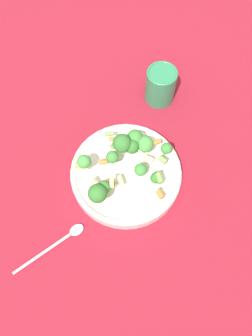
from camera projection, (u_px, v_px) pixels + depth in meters
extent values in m
plane|color=maroon|center=(126.00, 177.00, 0.85)|extent=(3.00, 3.00, 0.00)
cylinder|color=silver|center=(126.00, 174.00, 0.83)|extent=(0.28, 0.28, 0.03)
torus|color=silver|center=(126.00, 172.00, 0.82)|extent=(0.28, 0.28, 0.01)
cylinder|color=#8CB766|center=(140.00, 173.00, 0.80)|extent=(0.01, 0.01, 0.02)
sphere|color=#3D8438|center=(141.00, 170.00, 0.78)|extent=(0.03, 0.03, 0.03)
cylinder|color=#8CB766|center=(144.00, 149.00, 0.82)|extent=(0.01, 0.01, 0.01)
sphere|color=#479342|center=(145.00, 144.00, 0.80)|extent=(0.04, 0.04, 0.04)
cylinder|color=#8CB766|center=(98.00, 198.00, 0.76)|extent=(0.02, 0.02, 0.02)
sphere|color=#33722D|center=(98.00, 193.00, 0.73)|extent=(0.04, 0.04, 0.04)
cylinder|color=#8CB766|center=(85.00, 166.00, 0.79)|extent=(0.01, 0.01, 0.02)
sphere|color=#479342|center=(84.00, 162.00, 0.77)|extent=(0.03, 0.03, 0.03)
cylinder|color=#8CB766|center=(104.00, 191.00, 0.77)|extent=(0.01, 0.01, 0.02)
sphere|color=#3D8438|center=(103.00, 187.00, 0.75)|extent=(0.03, 0.03, 0.03)
cylinder|color=#8CB766|center=(155.00, 181.00, 0.79)|extent=(0.01, 0.01, 0.01)
sphere|color=#33722D|center=(156.00, 178.00, 0.78)|extent=(0.03, 0.03, 0.03)
cylinder|color=#8CB766|center=(132.00, 142.00, 0.81)|extent=(0.01, 0.01, 0.01)
sphere|color=#33722D|center=(132.00, 138.00, 0.80)|extent=(0.03, 0.03, 0.03)
cylinder|color=#8CB766|center=(122.00, 149.00, 0.80)|extent=(0.02, 0.02, 0.02)
sphere|color=#33722D|center=(122.00, 143.00, 0.78)|extent=(0.05, 0.05, 0.05)
cylinder|color=#8CB766|center=(128.00, 149.00, 0.81)|extent=(0.01, 0.01, 0.02)
sphere|color=#33722D|center=(128.00, 144.00, 0.79)|extent=(0.03, 0.03, 0.03)
cylinder|color=#8CB766|center=(132.00, 151.00, 0.80)|extent=(0.01, 0.01, 0.01)
sphere|color=#33722D|center=(132.00, 146.00, 0.78)|extent=(0.04, 0.04, 0.04)
cylinder|color=#8CB766|center=(166.00, 152.00, 0.82)|extent=(0.01, 0.01, 0.01)
sphere|color=#3D8438|center=(166.00, 149.00, 0.80)|extent=(0.03, 0.03, 0.03)
cylinder|color=#8CB766|center=(135.00, 143.00, 0.82)|extent=(0.01, 0.01, 0.01)
sphere|color=#3D8438|center=(135.00, 138.00, 0.80)|extent=(0.04, 0.04, 0.04)
cylinder|color=#8CB766|center=(113.00, 161.00, 0.80)|extent=(0.01, 0.01, 0.01)
sphere|color=#3D8438|center=(112.00, 157.00, 0.78)|extent=(0.03, 0.03, 0.03)
cylinder|color=beige|center=(149.00, 159.00, 0.81)|extent=(0.02, 0.03, 0.01)
cylinder|color=#729E4C|center=(111.00, 184.00, 0.77)|extent=(0.02, 0.02, 0.01)
cylinder|color=orange|center=(107.00, 183.00, 0.77)|extent=(0.02, 0.03, 0.01)
cylinder|color=beige|center=(143.00, 150.00, 0.80)|extent=(0.02, 0.03, 0.01)
cylinder|color=orange|center=(113.00, 140.00, 0.81)|extent=(0.02, 0.02, 0.01)
cylinder|color=#729E4C|center=(115.00, 144.00, 0.80)|extent=(0.03, 0.02, 0.01)
cylinder|color=orange|center=(160.00, 194.00, 0.77)|extent=(0.02, 0.02, 0.01)
cylinder|color=beige|center=(111.00, 182.00, 0.76)|extent=(0.03, 0.02, 0.01)
cylinder|color=beige|center=(94.00, 182.00, 0.77)|extent=(0.02, 0.02, 0.01)
cylinder|color=beige|center=(83.00, 163.00, 0.78)|extent=(0.03, 0.02, 0.01)
cylinder|color=#729E4C|center=(160.00, 178.00, 0.77)|extent=(0.03, 0.03, 0.01)
cylinder|color=orange|center=(103.00, 162.00, 0.80)|extent=(0.02, 0.02, 0.01)
cylinder|color=beige|center=(82.00, 167.00, 0.80)|extent=(0.03, 0.03, 0.01)
cylinder|color=orange|center=(156.00, 142.00, 0.80)|extent=(0.02, 0.02, 0.01)
cylinder|color=#729E4C|center=(79.00, 165.00, 0.77)|extent=(0.02, 0.02, 0.01)
cylinder|color=#729E4C|center=(163.00, 160.00, 0.79)|extent=(0.02, 0.02, 0.01)
cylinder|color=beige|center=(121.00, 180.00, 0.78)|extent=(0.02, 0.03, 0.01)
cylinder|color=#729E4C|center=(109.00, 134.00, 0.83)|extent=(0.02, 0.02, 0.01)
cylinder|color=#2D7F51|center=(160.00, 86.00, 0.91)|extent=(0.08, 0.08, 0.10)
torus|color=#2D7F51|center=(162.00, 73.00, 0.86)|extent=(0.08, 0.08, 0.01)
cylinder|color=silver|center=(42.00, 253.00, 0.76)|extent=(0.15, 0.06, 0.01)
ellipsoid|color=silver|center=(77.00, 230.00, 0.78)|extent=(0.04, 0.04, 0.01)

